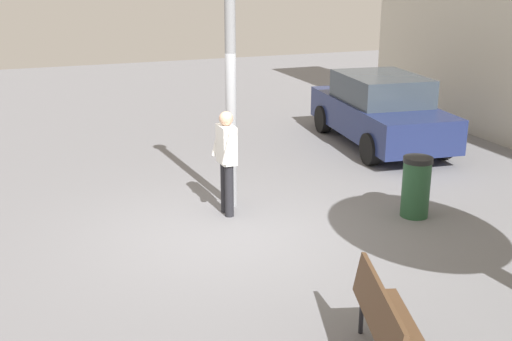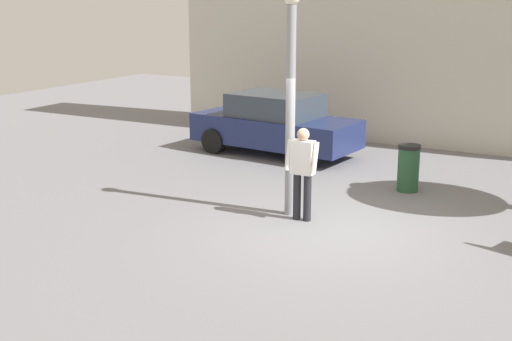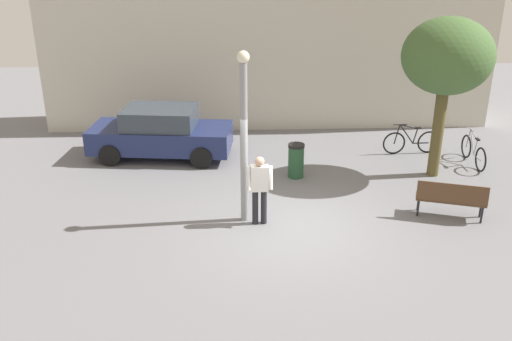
% 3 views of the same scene
% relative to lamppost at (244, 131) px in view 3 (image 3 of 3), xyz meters
% --- Properties ---
extents(ground_plane, '(36.00, 36.00, 0.00)m').
position_rel_lamppost_xyz_m(ground_plane, '(1.03, -0.44, -2.21)').
color(ground_plane, slate).
extents(building_facade, '(15.32, 2.00, 6.62)m').
position_rel_lamppost_xyz_m(building_facade, '(1.03, 7.75, 1.10)').
color(building_facade, beige).
rests_on(building_facade, ground_plane).
extents(lamppost, '(0.28, 0.28, 4.01)m').
position_rel_lamppost_xyz_m(lamppost, '(0.00, 0.00, 0.00)').
color(lamppost, gray).
rests_on(lamppost, ground_plane).
extents(person_by_lamppost, '(0.59, 0.28, 1.67)m').
position_rel_lamppost_xyz_m(person_by_lamppost, '(0.35, -0.20, -1.24)').
color(person_by_lamppost, '#232328').
rests_on(person_by_lamppost, ground_plane).
extents(park_bench, '(1.67, 0.93, 0.92)m').
position_rel_lamppost_xyz_m(park_bench, '(4.88, -0.12, -1.66)').
color(park_bench, '#513823').
rests_on(park_bench, ground_plane).
extents(plaza_tree, '(2.38, 2.38, 4.37)m').
position_rel_lamppost_xyz_m(plaza_tree, '(5.38, 2.52, 1.11)').
color(plaza_tree, brown).
rests_on(plaza_tree, ground_plane).
extents(bicycle_silver, '(0.08, 1.81, 0.97)m').
position_rel_lamppost_xyz_m(bicycle_silver, '(6.82, 3.29, -1.82)').
color(bicycle_silver, black).
rests_on(bicycle_silver, ground_plane).
extents(bicycle_black, '(1.81, 0.15, 0.97)m').
position_rel_lamppost_xyz_m(bicycle_black, '(5.25, 4.23, -1.82)').
color(bicycle_black, black).
rests_on(bicycle_black, ground_plane).
extents(parked_car_navy, '(4.36, 2.18, 1.55)m').
position_rel_lamppost_xyz_m(parked_car_navy, '(-2.43, 4.26, -1.43)').
color(parked_car_navy, navy).
rests_on(parked_car_navy, ground_plane).
extents(trash_bin, '(0.46, 0.46, 0.97)m').
position_rel_lamppost_xyz_m(trash_bin, '(1.49, 2.53, -1.72)').
color(trash_bin, '#234C2D').
rests_on(trash_bin, ground_plane).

